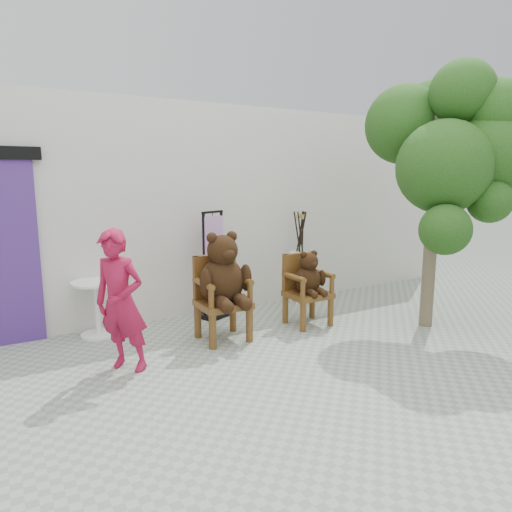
# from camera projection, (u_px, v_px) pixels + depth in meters

# --- Properties ---
(ground_plane) EXTENTS (60.00, 60.00, 0.00)m
(ground_plane) POSITION_uv_depth(u_px,v_px,m) (330.00, 373.00, 4.67)
(ground_plane) COLOR gray
(ground_plane) RESTS_ON ground
(back_wall) EXTENTS (9.00, 1.00, 3.00)m
(back_wall) POSITION_uv_depth(u_px,v_px,m) (205.00, 208.00, 7.05)
(back_wall) COLOR silver
(back_wall) RESTS_ON ground
(chair_big) EXTENTS (0.66, 0.70, 1.34)m
(chair_big) POSITION_uv_depth(u_px,v_px,m) (223.00, 280.00, 5.51)
(chair_big) COLOR #4E2F10
(chair_big) RESTS_ON ground
(chair_small) EXTENTS (0.55, 0.54, 1.02)m
(chair_small) POSITION_uv_depth(u_px,v_px,m) (307.00, 281.00, 6.13)
(chair_small) COLOR #4E2F10
(chair_small) RESTS_ON ground
(person) EXTENTS (0.63, 0.64, 1.49)m
(person) POSITION_uv_depth(u_px,v_px,m) (121.00, 302.00, 4.55)
(person) COLOR #A11339
(person) RESTS_ON ground
(cafe_table) EXTENTS (0.60, 0.60, 0.70)m
(cafe_table) POSITION_uv_depth(u_px,v_px,m) (97.00, 302.00, 5.70)
(cafe_table) COLOR white
(cafe_table) RESTS_ON ground
(display_stand) EXTENTS (0.55, 0.49, 1.51)m
(display_stand) POSITION_uv_depth(u_px,v_px,m) (214.00, 277.00, 6.46)
(display_stand) COLOR black
(display_stand) RESTS_ON ground
(stool_bucket) EXTENTS (0.32, 0.32, 1.46)m
(stool_bucket) POSITION_uv_depth(u_px,v_px,m) (299.00, 263.00, 7.19)
(stool_bucket) COLOR white
(stool_bucket) RESTS_ON ground
(tree) EXTENTS (1.71, 2.03, 3.39)m
(tree) POSITION_uv_depth(u_px,v_px,m) (454.00, 141.00, 5.71)
(tree) COLOR brown
(tree) RESTS_ON ground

